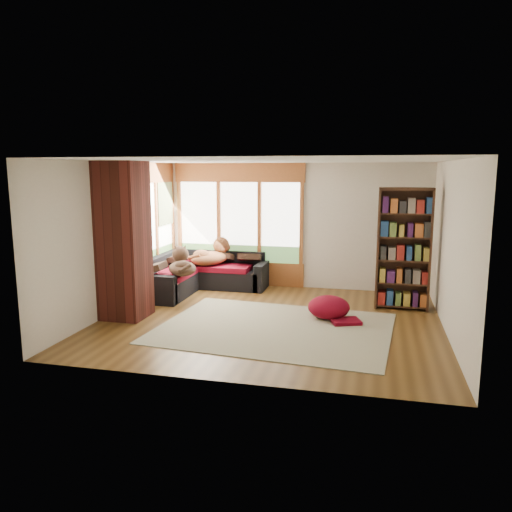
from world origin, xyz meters
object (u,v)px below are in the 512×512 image
at_px(area_rug, 275,328).
at_px(sectional_sofa, 194,276).
at_px(bookshelf, 404,249).
at_px(brick_chimney, 124,241).
at_px(dog_brindle, 182,261).
at_px(dog_tan, 212,251).
at_px(pouf, 329,306).

bearing_deg(area_rug, sectional_sofa, 135.35).
bearing_deg(sectional_sofa, bookshelf, -8.51).
bearing_deg(brick_chimney, sectional_sofa, 77.71).
bearing_deg(bookshelf, area_rug, -140.26).
bearing_deg(brick_chimney, dog_brindle, 68.44).
bearing_deg(brick_chimney, bookshelf, 19.47).
xyz_separation_m(area_rug, dog_tan, (-1.82, 2.40, 0.78)).
height_order(pouf, dog_brindle, dog_brindle).
distance_m(brick_chimney, dog_tan, 2.53).
distance_m(brick_chimney, bookshelf, 4.82).
relative_size(bookshelf, dog_brindle, 2.33).
bearing_deg(area_rug, dog_brindle, 147.58).
distance_m(sectional_sofa, pouf, 3.18).
bearing_deg(bookshelf, sectional_sofa, 173.83).
bearing_deg(brick_chimney, area_rug, -0.91).
xyz_separation_m(area_rug, dog_brindle, (-2.06, 1.31, 0.76)).
xyz_separation_m(area_rug, pouf, (0.77, 0.75, 0.19)).
bearing_deg(area_rug, pouf, 44.18).
distance_m(area_rug, bookshelf, 2.79).
distance_m(sectional_sofa, dog_tan, 0.65).
bearing_deg(bookshelf, brick_chimney, -160.53).
height_order(sectional_sofa, bookshelf, bookshelf).
relative_size(area_rug, pouf, 5.07).
xyz_separation_m(brick_chimney, sectional_sofa, (0.45, 2.05, -1.00)).
bearing_deg(area_rug, bookshelf, 39.74).
bearing_deg(dog_brindle, pouf, -129.81).
distance_m(bookshelf, dog_brindle, 4.07).
distance_m(pouf, dog_tan, 3.13).
bearing_deg(dog_brindle, area_rug, -151.12).
xyz_separation_m(sectional_sofa, dog_tan, (0.29, 0.31, 0.48)).
bearing_deg(pouf, brick_chimney, -167.96).
xyz_separation_m(brick_chimney, bookshelf, (4.54, 1.61, -0.22)).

